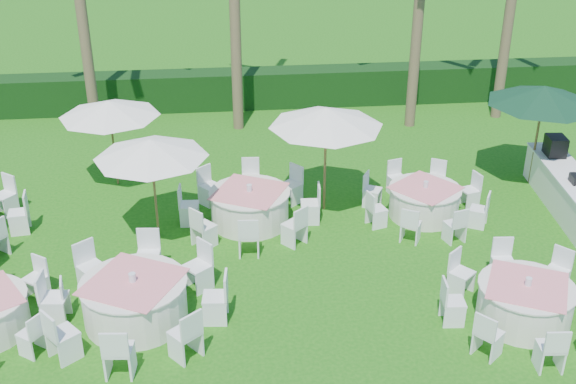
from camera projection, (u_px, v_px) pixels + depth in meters
The scene contains 11 objects.
ground at pixel (209, 330), 13.44m from camera, with size 120.00×120.00×0.00m, color #175A0F.
hedge at pixel (206, 90), 23.81m from camera, with size 34.00×1.00×1.20m, color black.
banquet_table_b at pixel (135, 300), 13.51m from camera, with size 3.51×3.51×1.05m.
banquet_table_c at pixel (525, 302), 13.52m from camera, with size 3.16×3.16×0.95m.
banquet_table_e at pixel (250, 206), 16.89m from camera, with size 3.30×3.30×0.99m.
banquet_table_f at pixel (424, 201), 17.22m from camera, with size 2.97×2.97×0.91m.
umbrella_b at pixel (151, 148), 15.49m from camera, with size 2.50×2.50×2.41m.
umbrella_c at pixel (109, 109), 17.99m from camera, with size 2.53×2.53×2.29m.
umbrella_d at pixel (326, 117), 16.61m from camera, with size 2.69×2.69×2.63m.
umbrella_green at pixel (544, 95), 17.89m from camera, with size 2.80×2.80×2.66m.
buffet_table at pixel (568, 191), 17.44m from camera, with size 1.18×4.11×1.44m.
Camera 1 is at (0.36, -10.91, 8.39)m, focal length 45.00 mm.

